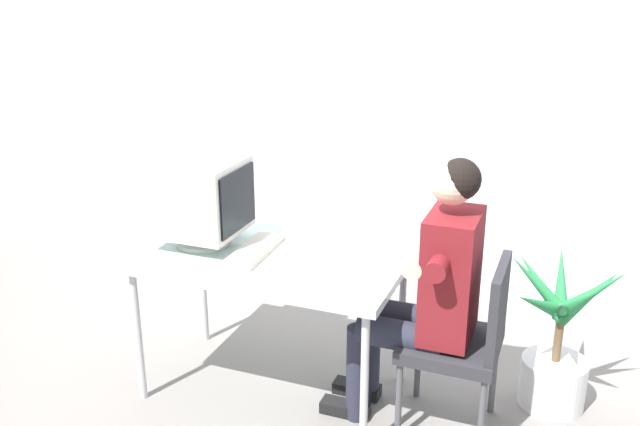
{
  "coord_description": "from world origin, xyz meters",
  "views": [
    {
      "loc": [
        1.35,
        -2.84,
        2.08
      ],
      "look_at": [
        0.25,
        0.0,
        0.99
      ],
      "focal_mm": 39.54,
      "sensor_mm": 36.0,
      "label": 1
    }
  ],
  "objects_px": {
    "potted_plant": "(557,345)",
    "keyboard": "(254,250)",
    "crt_monitor": "(202,197)",
    "office_chair": "(465,336)",
    "desk": "(271,265)",
    "person_seated": "(427,287)"
  },
  "relations": [
    {
      "from": "crt_monitor",
      "to": "potted_plant",
      "type": "relative_size",
      "value": 0.55
    },
    {
      "from": "person_seated",
      "to": "potted_plant",
      "type": "xyz_separation_m",
      "value": [
        0.57,
        0.36,
        -0.37
      ]
    },
    {
      "from": "keyboard",
      "to": "desk",
      "type": "bearing_deg",
      "value": 1.78
    },
    {
      "from": "crt_monitor",
      "to": "office_chair",
      "type": "bearing_deg",
      "value": -0.3
    },
    {
      "from": "keyboard",
      "to": "office_chair",
      "type": "xyz_separation_m",
      "value": [
        1.04,
        0.01,
        -0.27
      ]
    },
    {
      "from": "person_seated",
      "to": "keyboard",
      "type": "bearing_deg",
      "value": -179.11
    },
    {
      "from": "crt_monitor",
      "to": "potted_plant",
      "type": "height_order",
      "value": "crt_monitor"
    },
    {
      "from": "potted_plant",
      "to": "keyboard",
      "type": "bearing_deg",
      "value": -165.36
    },
    {
      "from": "desk",
      "to": "crt_monitor",
      "type": "bearing_deg",
      "value": 177.34
    },
    {
      "from": "crt_monitor",
      "to": "keyboard",
      "type": "relative_size",
      "value": 0.98
    },
    {
      "from": "keyboard",
      "to": "person_seated",
      "type": "height_order",
      "value": "person_seated"
    },
    {
      "from": "person_seated",
      "to": "desk",
      "type": "bearing_deg",
      "value": -179.21
    },
    {
      "from": "potted_plant",
      "to": "desk",
      "type": "bearing_deg",
      "value": -164.55
    },
    {
      "from": "keyboard",
      "to": "person_seated",
      "type": "relative_size",
      "value": 0.34
    },
    {
      "from": "keyboard",
      "to": "potted_plant",
      "type": "distance_m",
      "value": 1.54
    },
    {
      "from": "desk",
      "to": "potted_plant",
      "type": "height_order",
      "value": "potted_plant"
    },
    {
      "from": "keyboard",
      "to": "office_chair",
      "type": "height_order",
      "value": "office_chair"
    },
    {
      "from": "person_seated",
      "to": "potted_plant",
      "type": "distance_m",
      "value": 0.77
    },
    {
      "from": "crt_monitor",
      "to": "office_chair",
      "type": "relative_size",
      "value": 0.51
    },
    {
      "from": "desk",
      "to": "keyboard",
      "type": "xyz_separation_m",
      "value": [
        -0.09,
        -0.0,
        0.07
      ]
    },
    {
      "from": "crt_monitor",
      "to": "desk",
      "type": "bearing_deg",
      "value": -2.66
    },
    {
      "from": "crt_monitor",
      "to": "keyboard",
      "type": "distance_m",
      "value": 0.37
    }
  ]
}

